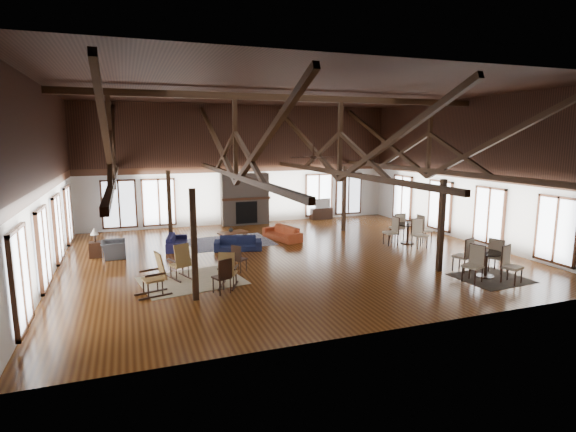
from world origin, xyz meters
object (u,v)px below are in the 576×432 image
object	(u,v)px
sofa_orange	(282,233)
coffee_table	(233,233)
sofa_navy_front	(238,243)
sofa_navy_left	(177,242)
cafe_table_near	(486,260)
armchair	(114,249)
tv_console	(321,213)
cafe_table_far	(408,230)

from	to	relation	value
sofa_orange	coffee_table	distance (m)	2.14
sofa_navy_front	sofa_navy_left	distance (m)	2.51
sofa_navy_left	cafe_table_near	bearing A→B (deg)	-118.45
armchair	tv_console	distance (m)	11.53
coffee_table	tv_console	world-z (taller)	tv_console
armchair	cafe_table_far	size ratio (longest dim) A/B	0.44
coffee_table	cafe_table_far	xyz separation A→B (m)	(6.85, -2.61, 0.17)
sofa_orange	sofa_navy_left	bearing A→B (deg)	-105.28
sofa_orange	cafe_table_near	distance (m)	8.42
armchair	cafe_table_near	bearing A→B (deg)	-121.03
cafe_table_near	tv_console	xyz separation A→B (m)	(-0.68, 11.30, -0.26)
cafe_table_far	coffee_table	bearing A→B (deg)	159.15
sofa_navy_left	cafe_table_far	bearing A→B (deg)	-93.94
tv_console	sofa_navy_front	bearing A→B (deg)	-138.36
sofa_navy_front	sofa_orange	size ratio (longest dim) A/B	0.92
sofa_navy_front	armchair	distance (m)	4.60
sofa_navy_left	cafe_table_near	world-z (taller)	cafe_table_near
sofa_navy_front	cafe_table_far	size ratio (longest dim) A/B	0.85
sofa_orange	tv_console	size ratio (longest dim) A/B	1.68
sofa_orange	cafe_table_far	distance (m)	5.32
coffee_table	sofa_orange	bearing A→B (deg)	-25.83
armchair	sofa_navy_left	bearing A→B (deg)	-74.06
coffee_table	cafe_table_far	size ratio (longest dim) A/B	0.61
tv_console	armchair	bearing A→B (deg)	-155.36
sofa_orange	armchair	world-z (taller)	armchair
armchair	cafe_table_near	size ratio (longest dim) A/B	0.43
sofa_navy_front	armchair	size ratio (longest dim) A/B	1.94
sofa_orange	cafe_table_far	size ratio (longest dim) A/B	0.92
coffee_table	cafe_table_near	bearing A→B (deg)	-69.95
cafe_table_far	armchair	bearing A→B (deg)	171.55
coffee_table	armchair	xyz separation A→B (m)	(-4.69, -0.89, -0.09)
sofa_navy_front	cafe_table_near	world-z (taller)	cafe_table_near
armchair	cafe_table_far	world-z (taller)	cafe_table_far
sofa_navy_front	coffee_table	size ratio (longest dim) A/B	1.38
sofa_orange	tv_console	world-z (taller)	tv_console
cafe_table_far	sofa_navy_front	bearing A→B (deg)	169.59
sofa_navy_front	tv_console	size ratio (longest dim) A/B	1.54
tv_console	cafe_table_far	bearing A→B (deg)	-80.75
armchair	tv_console	bearing A→B (deg)	-66.19
sofa_navy_front	sofa_orange	bearing A→B (deg)	41.34
sofa_orange	tv_console	bearing A→B (deg)	122.71
sofa_navy_front	armchair	world-z (taller)	armchair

